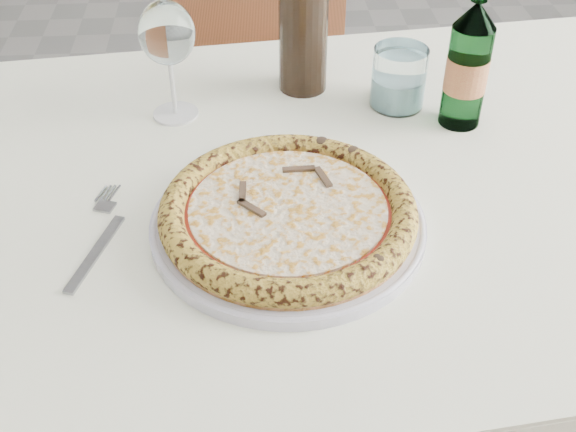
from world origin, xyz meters
name	(u,v)px	position (x,y,z in m)	size (l,w,h in m)	color
dining_table	(283,235)	(0.17, 0.06, 0.66)	(1.44, 0.94, 0.76)	brown
chair_far	(270,70)	(0.19, 0.79, 0.53)	(0.48, 0.48, 0.93)	brown
plate	(288,223)	(0.17, -0.04, 0.76)	(0.32, 0.32, 0.02)	silver
pizza	(288,212)	(0.17, -0.04, 0.78)	(0.30, 0.30, 0.03)	#DD9355
fork	(99,237)	(-0.05, -0.04, 0.76)	(0.05, 0.19, 0.00)	gray
wine_glass	(167,36)	(0.02, 0.23, 0.88)	(0.08, 0.08, 0.17)	silver
tumbler	(398,81)	(0.35, 0.24, 0.79)	(0.08, 0.08, 0.09)	white
beer_bottle	(468,65)	(0.43, 0.19, 0.85)	(0.06, 0.06, 0.23)	#3F794C
wine_bottle	(304,9)	(0.21, 0.30, 0.88)	(0.07, 0.07, 0.29)	black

